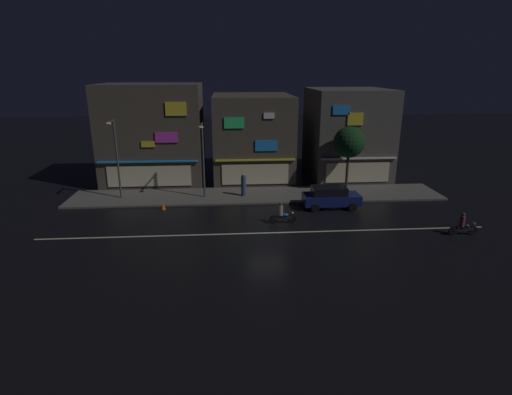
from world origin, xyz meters
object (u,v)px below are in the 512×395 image
object	(u,v)px
streetlamp_mid	(203,154)
parked_car_near_kerb	(331,197)
motorcycle_lead	(282,215)
traffic_cone	(163,206)
motorcycle_following	(463,226)
streetlamp_west	(116,152)
pedestrian_on_sidewalk	(244,185)

from	to	relation	value
streetlamp_mid	parked_car_near_kerb	xyz separation A→B (m)	(9.76, -2.76, -2.92)
motorcycle_lead	traffic_cone	xyz separation A→B (m)	(-8.62, 3.53, -0.36)
motorcycle_lead	motorcycle_following	distance (m)	11.64
streetlamp_west	motorcycle_following	bearing A→B (deg)	-20.71
motorcycle_lead	motorcycle_following	world-z (taller)	same
pedestrian_on_sidewalk	traffic_cone	distance (m)	6.80
streetlamp_west	motorcycle_lead	distance (m)	14.22
pedestrian_on_sidewalk	parked_car_near_kerb	xyz separation A→B (m)	(6.54, -3.12, -0.15)
streetlamp_mid	motorcycle_following	xyz separation A→B (m)	(16.88, -8.65, -3.16)
pedestrian_on_sidewalk	motorcycle_lead	distance (m)	6.60
streetlamp_mid	motorcycle_following	distance (m)	19.23
parked_car_near_kerb	traffic_cone	xyz separation A→B (m)	(-12.77, 0.51, -0.59)
streetlamp_west	motorcycle_lead	world-z (taller)	streetlamp_west
pedestrian_on_sidewalk	motorcycle_lead	xyz separation A→B (m)	(2.38, -6.14, -0.38)
parked_car_near_kerb	streetlamp_west	bearing A→B (deg)	169.49
streetlamp_mid	streetlamp_west	bearing A→B (deg)	177.40
pedestrian_on_sidewalk	motorcycle_following	distance (m)	16.36
streetlamp_west	pedestrian_on_sidewalk	distance (m)	10.45
parked_car_near_kerb	traffic_cone	size ratio (longest dim) A/B	7.82
pedestrian_on_sidewalk	motorcycle_lead	size ratio (longest dim) A/B	1.00
motorcycle_following	traffic_cone	distance (m)	20.90
parked_car_near_kerb	pedestrian_on_sidewalk	bearing A→B (deg)	154.52
streetlamp_west	streetlamp_mid	world-z (taller)	streetlamp_west
motorcycle_following	traffic_cone	world-z (taller)	motorcycle_following
streetlamp_mid	pedestrian_on_sidewalk	distance (m)	4.26
traffic_cone	motorcycle_following	bearing A→B (deg)	-17.82
streetlamp_west	motorcycle_following	size ratio (longest dim) A/B	3.36
parked_car_near_kerb	motorcycle_lead	xyz separation A→B (m)	(-4.15, -3.02, -0.24)
motorcycle_lead	traffic_cone	bearing A→B (deg)	165.56
pedestrian_on_sidewalk	streetlamp_west	bearing A→B (deg)	-160.77
traffic_cone	streetlamp_west	bearing A→B (deg)	145.99
parked_car_near_kerb	motorcycle_following	bearing A→B (deg)	-39.55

